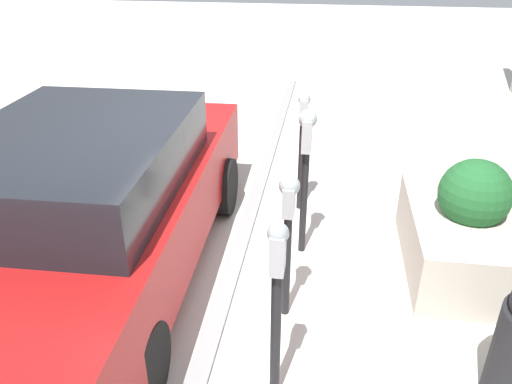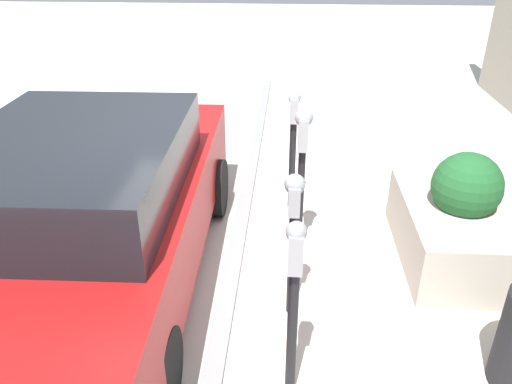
{
  "view_description": "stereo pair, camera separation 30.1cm",
  "coord_description": "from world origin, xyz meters",
  "px_view_note": "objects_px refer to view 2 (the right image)",
  "views": [
    {
      "loc": [
        -3.82,
        -0.72,
        2.91
      ],
      "look_at": [
        0.0,
        -0.15,
        0.88
      ],
      "focal_mm": 35.0,
      "sensor_mm": 36.0,
      "label": 1
    },
    {
      "loc": [
        -3.86,
        -0.42,
        2.91
      ],
      "look_at": [
        0.0,
        -0.15,
        0.88
      ],
      "focal_mm": 35.0,
      "sensor_mm": 36.0,
      "label": 2
    }
  ],
  "objects_px": {
    "parking_meter_middle": "(302,153)",
    "parked_car_front": "(89,209)",
    "parking_meter_second": "(293,217)",
    "planter_box": "(459,223)",
    "parking_meter_nearest": "(294,288)",
    "parking_meter_fourth": "(293,135)"
  },
  "relations": [
    {
      "from": "parking_meter_second",
      "to": "planter_box",
      "type": "relative_size",
      "value": 0.81
    },
    {
      "from": "parking_meter_second",
      "to": "planter_box",
      "type": "height_order",
      "value": "parking_meter_second"
    },
    {
      "from": "parking_meter_second",
      "to": "parking_meter_fourth",
      "type": "relative_size",
      "value": 0.94
    },
    {
      "from": "parking_meter_fourth",
      "to": "planter_box",
      "type": "bearing_deg",
      "value": -120.25
    },
    {
      "from": "parking_meter_second",
      "to": "parking_meter_middle",
      "type": "bearing_deg",
      "value": -4.38
    },
    {
      "from": "planter_box",
      "to": "parked_car_front",
      "type": "distance_m",
      "value": 3.45
    },
    {
      "from": "parking_meter_nearest",
      "to": "parked_car_front",
      "type": "bearing_deg",
      "value": 57.67
    },
    {
      "from": "parking_meter_fourth",
      "to": "planter_box",
      "type": "xyz_separation_m",
      "value": [
        -0.95,
        -1.62,
        -0.5
      ]
    },
    {
      "from": "parking_meter_middle",
      "to": "planter_box",
      "type": "distance_m",
      "value": 1.68
    },
    {
      "from": "parking_meter_second",
      "to": "parking_meter_nearest",
      "type": "bearing_deg",
      "value": -179.56
    },
    {
      "from": "parking_meter_middle",
      "to": "planter_box",
      "type": "bearing_deg",
      "value": -92.15
    },
    {
      "from": "parking_meter_middle",
      "to": "parked_car_front",
      "type": "distance_m",
      "value": 1.97
    },
    {
      "from": "planter_box",
      "to": "parking_meter_fourth",
      "type": "bearing_deg",
      "value": 59.75
    },
    {
      "from": "parking_meter_second",
      "to": "parking_meter_middle",
      "type": "distance_m",
      "value": 0.98
    },
    {
      "from": "parked_car_front",
      "to": "parking_meter_middle",
      "type": "bearing_deg",
      "value": -69.73
    },
    {
      "from": "parking_meter_nearest",
      "to": "parking_meter_middle",
      "type": "distance_m",
      "value": 1.84
    },
    {
      "from": "parking_meter_middle",
      "to": "parked_car_front",
      "type": "height_order",
      "value": "parked_car_front"
    },
    {
      "from": "parking_meter_nearest",
      "to": "parking_meter_middle",
      "type": "height_order",
      "value": "parking_meter_middle"
    },
    {
      "from": "parking_meter_nearest",
      "to": "parked_car_front",
      "type": "distance_m",
      "value": 2.07
    },
    {
      "from": "parking_meter_fourth",
      "to": "parked_car_front",
      "type": "distance_m",
      "value": 2.37
    },
    {
      "from": "parking_meter_fourth",
      "to": "parking_meter_second",
      "type": "bearing_deg",
      "value": -179.72
    },
    {
      "from": "parking_meter_middle",
      "to": "parking_meter_fourth",
      "type": "relative_size",
      "value": 1.08
    }
  ]
}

